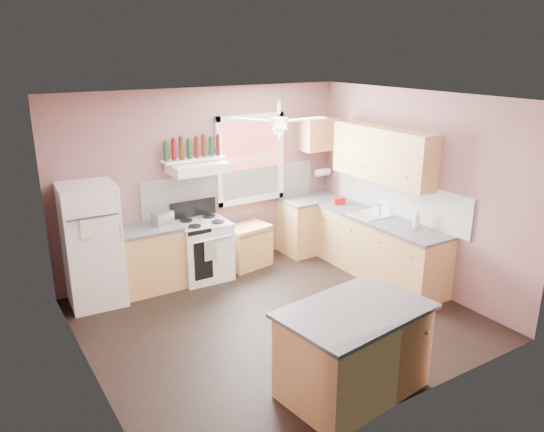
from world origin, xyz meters
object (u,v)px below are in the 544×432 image
refrigerator (92,245)px  stove (203,250)px  island (353,352)px  cart (248,246)px  toaster (163,218)px

refrigerator → stove: (1.54, -0.03, -0.38)m
island → stove: bearing=84.2°
stove → cart: size_ratio=1.32×
cart → stove: bearing=172.9°
refrigerator → island: 3.66m
refrigerator → cart: refrigerator is taller
toaster → island: (0.64, -3.29, -0.56)m
stove → cart: (0.76, 0.02, -0.10)m
toaster → cart: 1.48m
stove → toaster: bearing=176.0°
toaster → cart: (1.32, -0.04, -0.66)m
toaster → stove: 0.79m
toaster → cart: toaster is taller
refrigerator → stove: 1.58m
cart → island: size_ratio=0.49×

